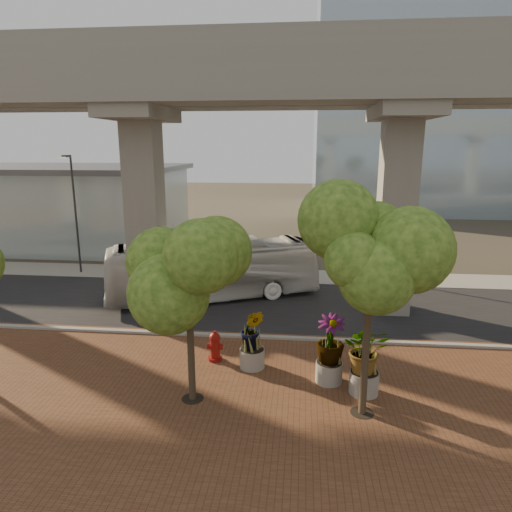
# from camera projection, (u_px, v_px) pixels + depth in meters

# --- Properties ---
(ground) EXTENTS (160.00, 160.00, 0.00)m
(ground) POSITION_uv_depth(u_px,v_px,m) (263.00, 321.00, 20.94)
(ground) COLOR #3C372B
(ground) RESTS_ON ground
(brick_plaza) EXTENTS (70.00, 13.00, 0.06)m
(brick_plaza) POSITION_uv_depth(u_px,v_px,m) (239.00, 423.00, 13.20)
(brick_plaza) COLOR brown
(brick_plaza) RESTS_ON ground
(asphalt_road) EXTENTS (90.00, 8.00, 0.04)m
(asphalt_road) POSITION_uv_depth(u_px,v_px,m) (267.00, 306.00, 22.87)
(asphalt_road) COLOR black
(asphalt_road) RESTS_ON ground
(curb_strip) EXTENTS (70.00, 0.25, 0.16)m
(curb_strip) POSITION_uv_depth(u_px,v_px,m) (259.00, 337.00, 18.99)
(curb_strip) COLOR gray
(curb_strip) RESTS_ON ground
(far_sidewalk) EXTENTS (90.00, 3.00, 0.06)m
(far_sidewalk) POSITION_uv_depth(u_px,v_px,m) (274.00, 276.00, 28.19)
(far_sidewalk) COLOR gray
(far_sidewalk) RESTS_ON ground
(transit_viaduct) EXTENTS (72.00, 5.60, 12.40)m
(transit_viaduct) POSITION_uv_depth(u_px,v_px,m) (268.00, 158.00, 21.16)
(transit_viaduct) COLOR gray
(transit_viaduct) RESTS_ON ground
(station_pavilion) EXTENTS (23.00, 13.00, 6.30)m
(station_pavilion) POSITION_uv_depth(u_px,v_px,m) (40.00, 203.00, 37.66)
(station_pavilion) COLOR #A6B9BE
(station_pavilion) RESTS_ON ground
(transit_bus) EXTENTS (11.11, 6.49, 3.05)m
(transit_bus) POSITION_uv_depth(u_px,v_px,m) (213.00, 271.00, 23.73)
(transit_bus) COLOR silver
(transit_bus) RESTS_ON ground
(fire_hydrant) EXTENTS (0.58, 0.52, 1.15)m
(fire_hydrant) POSITION_uv_depth(u_px,v_px,m) (215.00, 346.00, 16.91)
(fire_hydrant) COLOR maroon
(fire_hydrant) RESTS_ON ground
(planter_front) EXTENTS (2.10, 2.10, 2.31)m
(planter_front) POSITION_uv_depth(u_px,v_px,m) (366.00, 353.00, 14.44)
(planter_front) COLOR #9F9B90
(planter_front) RESTS_ON ground
(planter_right) EXTENTS (2.22, 2.22, 2.37)m
(planter_right) POSITION_uv_depth(u_px,v_px,m) (330.00, 342.00, 15.14)
(planter_right) COLOR #9F9A8F
(planter_right) RESTS_ON ground
(planter_left) EXTENTS (2.00, 2.00, 2.20)m
(planter_left) POSITION_uv_depth(u_px,v_px,m) (252.00, 333.00, 16.17)
(planter_left) COLOR gray
(planter_left) RESTS_ON ground
(street_tree_near_west) EXTENTS (3.69, 3.69, 5.80)m
(street_tree_near_west) POSITION_uv_depth(u_px,v_px,m) (188.00, 274.00, 13.46)
(street_tree_near_west) COLOR #4E3E2C
(street_tree_near_west) RESTS_ON ground
(street_tree_near_east) EXTENTS (3.79, 3.79, 6.70)m
(street_tree_near_east) POSITION_uv_depth(u_px,v_px,m) (372.00, 252.00, 12.50)
(street_tree_near_east) COLOR #4E3E2C
(street_tree_near_east) RESTS_ON ground
(streetlamp_west) EXTENTS (0.36, 1.06, 7.29)m
(streetlamp_west) POSITION_uv_depth(u_px,v_px,m) (74.00, 206.00, 27.84)
(streetlamp_west) COLOR #29282D
(streetlamp_west) RESTS_ON ground
(streetlamp_east) EXTENTS (0.41, 1.21, 8.36)m
(streetlamp_east) POSITION_uv_depth(u_px,v_px,m) (398.00, 200.00, 25.59)
(streetlamp_east) COLOR #323237
(streetlamp_east) RESTS_ON ground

